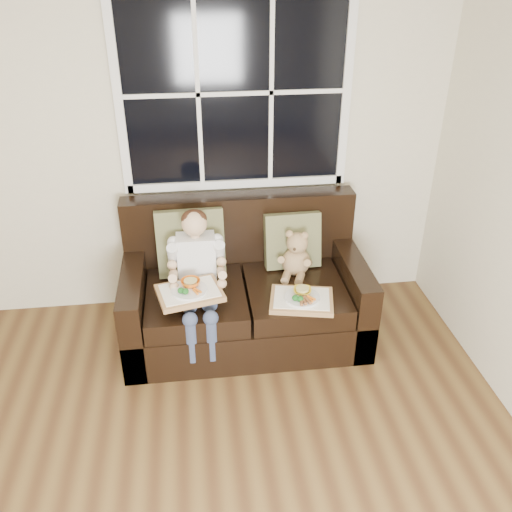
{
  "coord_description": "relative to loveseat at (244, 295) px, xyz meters",
  "views": [
    {
      "loc": [
        0.38,
        -1.26,
        2.52
      ],
      "look_at": [
        0.78,
        1.85,
        0.72
      ],
      "focal_mm": 38.0,
      "sensor_mm": 36.0,
      "label": 1
    }
  ],
  "objects": [
    {
      "name": "tray_right",
      "position": [
        0.35,
        -0.35,
        0.17
      ],
      "size": [
        0.47,
        0.4,
        0.09
      ],
      "rotation": [
        0.0,
        0.0,
        -0.21
      ],
      "color": "#AE734E",
      "rests_on": "loveseat"
    },
    {
      "name": "room_walls",
      "position": [
        -0.71,
        -2.02,
        1.28
      ],
      "size": [
        4.52,
        5.02,
        2.71
      ],
      "color": "beige",
      "rests_on": "ground"
    },
    {
      "name": "tray_left",
      "position": [
        -0.39,
        -0.31,
        0.27
      ],
      "size": [
        0.47,
        0.39,
        0.09
      ],
      "rotation": [
        0.0,
        0.0,
        0.23
      ],
      "color": "#AE734E",
      "rests_on": "child"
    },
    {
      "name": "loveseat",
      "position": [
        0.0,
        0.0,
        0.0
      ],
      "size": [
        1.7,
        0.92,
        0.96
      ],
      "color": "black",
      "rests_on": "ground"
    },
    {
      "name": "pillow_right",
      "position": [
        0.38,
        0.15,
        0.34
      ],
      "size": [
        0.41,
        0.2,
        0.42
      ],
      "rotation": [
        -0.21,
        0.0,
        0.04
      ],
      "color": "#63663F",
      "rests_on": "loveseat"
    },
    {
      "name": "teddy_bear",
      "position": [
        0.38,
        0.02,
        0.28
      ],
      "size": [
        0.25,
        0.3,
        0.36
      ],
      "rotation": [
        0.0,
        0.0,
        -0.36
      ],
      "color": "#A38056",
      "rests_on": "loveseat"
    },
    {
      "name": "window_back",
      "position": [
        -0.0,
        0.46,
        1.34
      ],
      "size": [
        1.62,
        0.04,
        1.37
      ],
      "color": "black",
      "rests_on": "room_walls"
    },
    {
      "name": "pillow_left",
      "position": [
        -0.37,
        0.15,
        0.38
      ],
      "size": [
        0.49,
        0.24,
        0.49
      ],
      "rotation": [
        -0.21,
        0.0,
        0.05
      ],
      "color": "#63663F",
      "rests_on": "loveseat"
    },
    {
      "name": "child",
      "position": [
        -0.33,
        -0.12,
        0.33
      ],
      "size": [
        0.38,
        0.59,
        0.86
      ],
      "color": "silver",
      "rests_on": "loveseat"
    }
  ]
}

